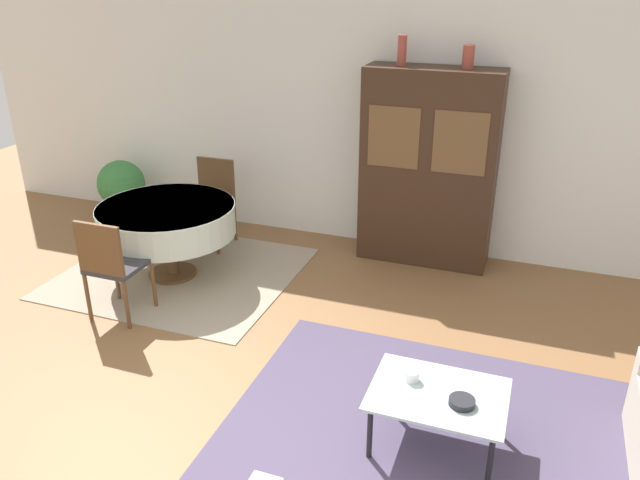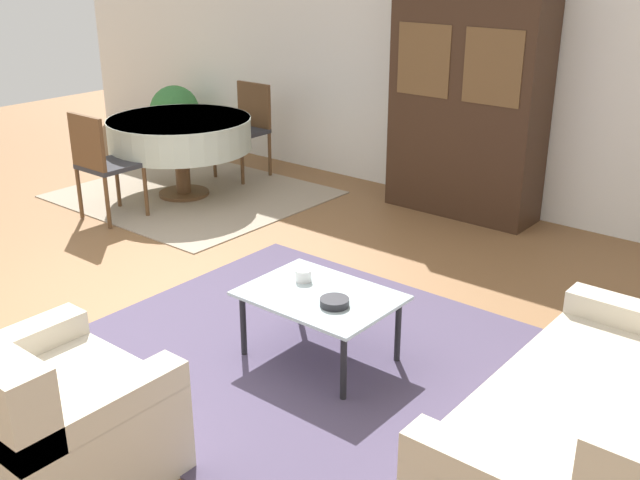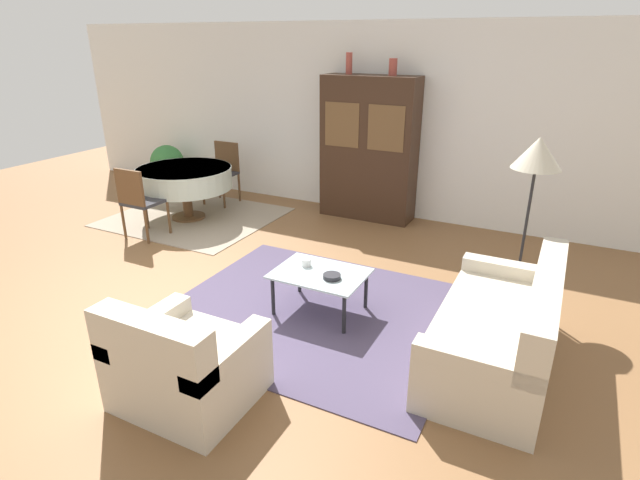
{
  "view_description": "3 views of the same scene",
  "coord_description": "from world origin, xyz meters",
  "px_view_note": "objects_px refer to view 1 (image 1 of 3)",
  "views": [
    {
      "loc": [
        1.71,
        -2.74,
        2.9
      ],
      "look_at": [
        0.2,
        1.4,
        0.95
      ],
      "focal_mm": 35.0,
      "sensor_mm": 36.0,
      "label": 1
    },
    {
      "loc": [
        3.74,
        -2.44,
        2.28
      ],
      "look_at": [
        1.31,
        0.53,
        0.75
      ],
      "focal_mm": 42.0,
      "sensor_mm": 36.0,
      "label": 2
    },
    {
      "loc": [
        3.23,
        -3.24,
        2.47
      ],
      "look_at": [
        1.31,
        0.53,
        0.75
      ],
      "focal_mm": 28.0,
      "sensor_mm": 36.0,
      "label": 3
    }
  ],
  "objects_px": {
    "bowl": "(462,402)",
    "dining_chair_far": "(212,196)",
    "dining_table": "(167,220)",
    "potted_plant": "(122,187)",
    "vase_tall": "(402,50)",
    "display_cabinet": "(428,168)",
    "vase_short": "(468,57)",
    "coffee_table": "(438,399)",
    "cup": "(412,375)",
    "dining_chair_near": "(111,262)"
  },
  "relations": [
    {
      "from": "dining_chair_near",
      "to": "bowl",
      "type": "distance_m",
      "value": 3.19
    },
    {
      "from": "dining_chair_near",
      "to": "display_cabinet",
      "type": "bearing_deg",
      "value": 43.3
    },
    {
      "from": "cup",
      "to": "vase_short",
      "type": "distance_m",
      "value": 3.21
    },
    {
      "from": "bowl",
      "to": "coffee_table",
      "type": "bearing_deg",
      "value": 157.73
    },
    {
      "from": "coffee_table",
      "to": "dining_chair_far",
      "type": "xyz_separation_m",
      "value": [
        -2.96,
        2.42,
        0.17
      ]
    },
    {
      "from": "cup",
      "to": "vase_short",
      "type": "xyz_separation_m",
      "value": [
        -0.17,
        2.74,
        1.66
      ]
    },
    {
      "from": "display_cabinet",
      "to": "dining_chair_far",
      "type": "distance_m",
      "value": 2.38
    },
    {
      "from": "dining_table",
      "to": "vase_short",
      "type": "distance_m",
      "value": 3.26
    },
    {
      "from": "dining_chair_near",
      "to": "vase_tall",
      "type": "bearing_deg",
      "value": 47.82
    },
    {
      "from": "vase_tall",
      "to": "potted_plant",
      "type": "height_order",
      "value": "vase_tall"
    },
    {
      "from": "dining_chair_near",
      "to": "potted_plant",
      "type": "distance_m",
      "value": 2.39
    },
    {
      "from": "dining_chair_far",
      "to": "vase_short",
      "type": "bearing_deg",
      "value": -171.41
    },
    {
      "from": "coffee_table",
      "to": "cup",
      "type": "bearing_deg",
      "value": 158.09
    },
    {
      "from": "dining_chair_near",
      "to": "vase_tall",
      "type": "height_order",
      "value": "vase_tall"
    },
    {
      "from": "display_cabinet",
      "to": "potted_plant",
      "type": "bearing_deg",
      "value": -176.8
    },
    {
      "from": "bowl",
      "to": "vase_tall",
      "type": "distance_m",
      "value": 3.54
    },
    {
      "from": "vase_short",
      "to": "potted_plant",
      "type": "height_order",
      "value": "vase_short"
    },
    {
      "from": "cup",
      "to": "coffee_table",
      "type": "bearing_deg",
      "value": -21.91
    },
    {
      "from": "vase_tall",
      "to": "coffee_table",
      "type": "bearing_deg",
      "value": -70.67
    },
    {
      "from": "dining_chair_far",
      "to": "coffee_table",
      "type": "bearing_deg",
      "value": 140.63
    },
    {
      "from": "vase_tall",
      "to": "potted_plant",
      "type": "xyz_separation_m",
      "value": [
        -3.31,
        -0.21,
        -1.7
      ]
    },
    {
      "from": "display_cabinet",
      "to": "vase_short",
      "type": "xyz_separation_m",
      "value": [
        0.3,
        0.0,
        1.11
      ]
    },
    {
      "from": "coffee_table",
      "to": "potted_plant",
      "type": "bearing_deg",
      "value": 148.74
    },
    {
      "from": "display_cabinet",
      "to": "bowl",
      "type": "bearing_deg",
      "value": -74.33
    },
    {
      "from": "vase_tall",
      "to": "vase_short",
      "type": "xyz_separation_m",
      "value": [
        0.63,
        0.0,
        -0.03
      ]
    },
    {
      "from": "potted_plant",
      "to": "dining_table",
      "type": "bearing_deg",
      "value": -38.63
    },
    {
      "from": "bowl",
      "to": "dining_table",
      "type": "bearing_deg",
      "value": 152.79
    },
    {
      "from": "dining_table",
      "to": "potted_plant",
      "type": "distance_m",
      "value": 1.73
    },
    {
      "from": "bowl",
      "to": "vase_tall",
      "type": "relative_size",
      "value": 0.58
    },
    {
      "from": "coffee_table",
      "to": "display_cabinet",
      "type": "relative_size",
      "value": 0.43
    },
    {
      "from": "display_cabinet",
      "to": "dining_chair_near",
      "type": "bearing_deg",
      "value": -136.7
    },
    {
      "from": "vase_tall",
      "to": "vase_short",
      "type": "height_order",
      "value": "vase_tall"
    },
    {
      "from": "coffee_table",
      "to": "bowl",
      "type": "xyz_separation_m",
      "value": [
        0.15,
        -0.06,
        0.06
      ]
    },
    {
      "from": "dining_table",
      "to": "bowl",
      "type": "relative_size",
      "value": 8.22
    },
    {
      "from": "coffee_table",
      "to": "dining_chair_near",
      "type": "relative_size",
      "value": 0.91
    },
    {
      "from": "bowl",
      "to": "potted_plant",
      "type": "distance_m",
      "value": 5.2
    },
    {
      "from": "bowl",
      "to": "vase_tall",
      "type": "bearing_deg",
      "value": 111.64
    },
    {
      "from": "coffee_table",
      "to": "cup",
      "type": "relative_size",
      "value": 8.88
    },
    {
      "from": "bowl",
      "to": "vase_tall",
      "type": "height_order",
      "value": "vase_tall"
    },
    {
      "from": "dining_table",
      "to": "potted_plant",
      "type": "height_order",
      "value": "potted_plant"
    },
    {
      "from": "dining_chair_near",
      "to": "bowl",
      "type": "height_order",
      "value": "dining_chair_near"
    },
    {
      "from": "dining_chair_near",
      "to": "vase_short",
      "type": "height_order",
      "value": "vase_short"
    },
    {
      "from": "dining_chair_far",
      "to": "bowl",
      "type": "xyz_separation_m",
      "value": [
        3.11,
        -2.49,
        -0.11
      ]
    },
    {
      "from": "dining_table",
      "to": "vase_tall",
      "type": "bearing_deg",
      "value": 33.08
    },
    {
      "from": "display_cabinet",
      "to": "cup",
      "type": "height_order",
      "value": "display_cabinet"
    },
    {
      "from": "dining_chair_far",
      "to": "potted_plant",
      "type": "height_order",
      "value": "dining_chair_far"
    },
    {
      "from": "vase_short",
      "to": "vase_tall",
      "type": "bearing_deg",
      "value": 180.0
    },
    {
      "from": "display_cabinet",
      "to": "cup",
      "type": "relative_size",
      "value": 20.74
    },
    {
      "from": "bowl",
      "to": "dining_chair_far",
      "type": "bearing_deg",
      "value": 141.34
    },
    {
      "from": "display_cabinet",
      "to": "vase_short",
      "type": "relative_size",
      "value": 9.24
    }
  ]
}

